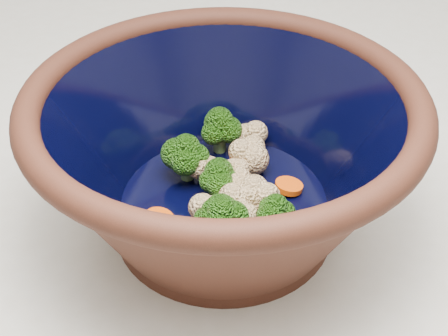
# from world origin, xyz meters

# --- Properties ---
(mixing_bowl) EXTENTS (0.44, 0.44, 0.16)m
(mixing_bowl) POSITION_xyz_m (-0.12, -0.03, 0.99)
(mixing_bowl) COLOR black
(mixing_bowl) RESTS_ON counter
(vegetable_pile) EXTENTS (0.15, 0.18, 0.06)m
(vegetable_pile) POSITION_xyz_m (-0.11, -0.03, 0.96)
(vegetable_pile) COLOR #608442
(vegetable_pile) RESTS_ON mixing_bowl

